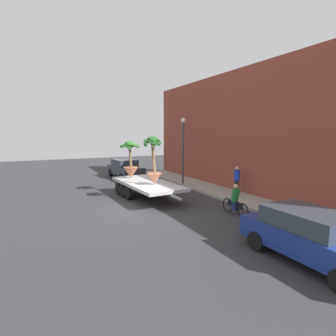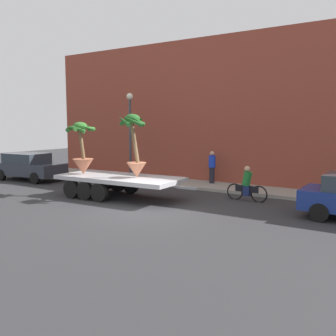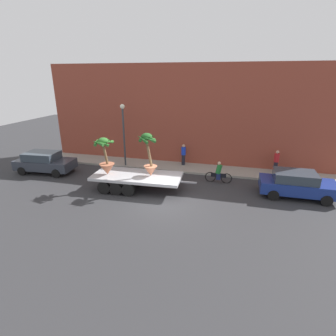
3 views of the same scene
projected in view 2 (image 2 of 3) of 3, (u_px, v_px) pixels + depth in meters
The scene contains 10 objects.
ground_plane at pixel (141, 210), 14.69m from camera, with size 60.00×60.00×0.00m, color #2D2D30.
sidewalk at pixel (212, 186), 19.75m from camera, with size 24.00×2.20×0.15m, color gray.
building_facade at pixel (228, 111), 20.70m from camera, with size 24.00×1.20×7.93m, color brown.
flatbed_trailer at pixel (115, 180), 17.09m from camera, with size 6.73×2.73×0.98m.
potted_palm_rear at pixel (135, 148), 16.40m from camera, with size 1.24×1.27×2.74m.
potted_palm_middle at pixel (82, 151), 17.56m from camera, with size 1.27×1.30×2.40m.
cyclist at pixel (247, 185), 16.32m from camera, with size 1.84×0.34×1.54m.
trailing_car at pixel (29, 166), 22.24m from camera, with size 4.40×2.22×1.58m.
pedestrian_near_gate at pixel (212, 166), 20.15m from camera, with size 0.36×0.36×1.71m.
street_lamp at pixel (130, 125), 21.31m from camera, with size 0.36×0.36×4.83m.
Camera 2 is at (8.76, -11.48, 3.34)m, focal length 40.72 mm.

